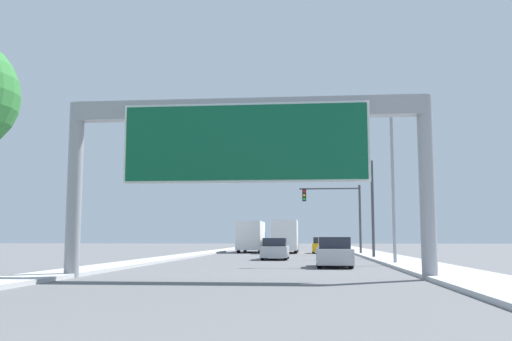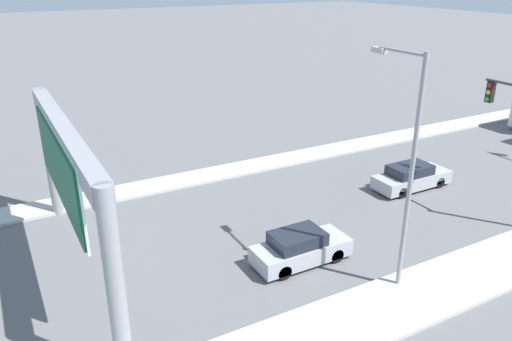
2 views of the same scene
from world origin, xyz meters
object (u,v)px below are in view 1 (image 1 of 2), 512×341
Objects in this scene: traffic_light_near_intersection at (354,193)px; car_far_center at (334,253)px; truck_box_secondary at (286,236)px; car_mid_center at (275,249)px; sign_gantry at (245,142)px; traffic_light_mid_block at (340,207)px; car_near_right at (322,246)px; truck_box_primary at (252,237)px; street_lamp_right at (387,165)px.

car_far_center is at bearing -99.53° from traffic_light_near_intersection.
traffic_light_near_intersection is at bearing -70.72° from truck_box_secondary.
car_far_center is 0.91× the size of car_mid_center.
traffic_light_near_intersection is at bearing 17.56° from car_mid_center.
car_mid_center is at bearing -90.00° from truck_box_secondary.
sign_gantry is at bearing -90.00° from car_mid_center.
traffic_light_near_intersection is at bearing 74.82° from sign_gantry.
truck_box_secondary is (0.00, 17.33, 0.91)m from car_mid_center.
car_mid_center is 13.22m from traffic_light_mid_block.
traffic_light_mid_block is at bearing -48.30° from truck_box_secondary.
car_far_center is at bearing -90.00° from car_near_right.
car_near_right is 7.57m from truck_box_primary.
traffic_light_near_intersection is 0.75× the size of street_lamp_right.
truck_box_secondary reaches higher than car_mid_center.
car_mid_center is at bearing 90.00° from sign_gantry.
street_lamp_right reaches higher than sign_gantry.
traffic_light_near_intersection is (5.46, 1.73, 3.92)m from car_mid_center.
car_far_center is at bearing -141.31° from street_lamp_right.
car_far_center is 0.49× the size of truck_box_primary.
street_lamp_right is at bearing -69.22° from truck_box_primary.
truck_box_primary is 1.25× the size of traffic_light_near_intersection.
traffic_light_near_intersection reaches higher than car_mid_center.
car_near_right is 26.14m from car_far_center.
street_lamp_right is (6.54, 10.89, 0.48)m from sign_gantry.
car_mid_center is at bearing 109.39° from car_far_center.
sign_gantry is 37.67m from truck_box_primary.
truck_box_primary is (-7.00, 28.90, 0.87)m from car_far_center.
sign_gantry reaches higher than traffic_light_mid_block.
car_near_right is 24.36m from street_lamp_right.
truck_box_secondary reaches higher than car_far_center.
traffic_light_near_intersection reaches higher than car_far_center.
car_far_center is 27.51m from truck_box_secondary.
car_near_right is at bearing -21.51° from truck_box_primary.
car_far_center is 12.46m from traffic_light_near_intersection.
truck_box_primary is 0.94× the size of street_lamp_right.
truck_box_secondary is at bearing 90.00° from sign_gantry.
sign_gantry reaches higher than truck_box_secondary.
sign_gantry is 10.08m from car_far_center.
street_lamp_right is at bearing -83.32° from traffic_light_near_intersection.
truck_box_secondary is 1.45× the size of traffic_light_mid_block.
car_far_center reaches higher than car_mid_center.
car_mid_center is at bearing -113.07° from traffic_light_mid_block.
car_mid_center is 0.53× the size of truck_box_secondary.
car_mid_center is 11.02m from street_lamp_right.
truck_box_secondary is 16.80m from traffic_light_near_intersection.
traffic_light_mid_block is at bearing 66.93° from car_mid_center.
traffic_light_mid_block is (1.49, 21.67, 3.48)m from car_far_center.
truck_box_secondary is at bearing 104.75° from street_lamp_right.
car_near_right is at bearing 84.22° from sign_gantry.
truck_box_secondary is (-3.50, 1.13, 0.88)m from car_near_right.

